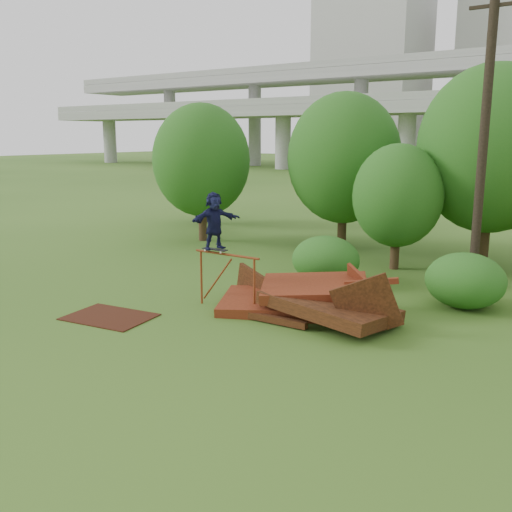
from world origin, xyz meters
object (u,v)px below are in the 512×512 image
Objects in this scene: skater at (214,221)px; utility_pole at (484,138)px; scrap_pile at (308,301)px; flat_plate at (110,317)px.

utility_pole is at bearing -17.82° from skater.
skater is 8.56m from utility_pole.
skater is at bearing -130.41° from utility_pole.
skater is (-2.51, -0.78, 2.03)m from scrap_pile.
flat_plate is 0.24× the size of utility_pole.
flat_plate is at bearing -129.09° from utility_pole.
flat_plate is (-4.18, -3.14, -0.38)m from scrap_pile.
utility_pole is (5.36, 6.30, 2.19)m from skater.
scrap_pile is at bearing -117.35° from utility_pole.
utility_pole reaches higher than flat_plate.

